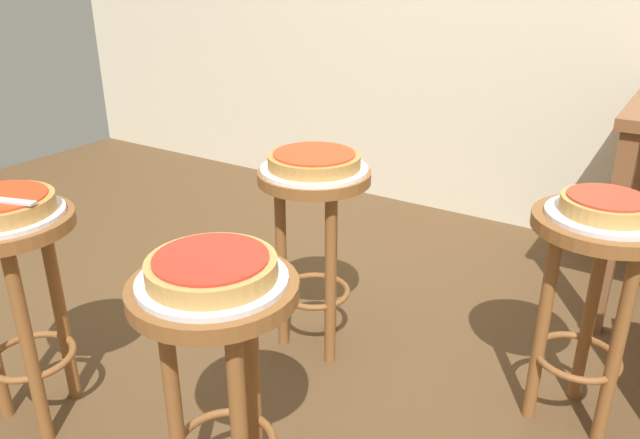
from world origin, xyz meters
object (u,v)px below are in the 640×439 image
(serving_plate_foreground, at_px, (1,215))
(pizza_rear, at_px, (607,205))
(serving_plate_middle, at_px, (213,280))
(pizza_leftside, at_px, (314,160))
(stool_leftside, at_px, (314,222))
(stool_rear, at_px, (593,277))
(pizza_middle, at_px, (212,267))
(stool_middle, at_px, (218,353))
(serving_plate_rear, at_px, (605,215))
(stool_foreground, at_px, (14,277))
(serving_plate_leftside, at_px, (314,169))

(serving_plate_foreground, bearing_deg, pizza_rear, 32.44)
(serving_plate_middle, xyz_separation_m, pizza_leftside, (-0.21, 0.70, 0.03))
(stool_leftside, relative_size, stool_rear, 1.00)
(pizza_leftside, bearing_deg, serving_plate_middle, -73.21)
(pizza_middle, bearing_deg, stool_leftside, 106.79)
(stool_middle, distance_m, serving_plate_middle, 0.18)
(pizza_middle, height_order, serving_plate_rear, pizza_middle)
(stool_foreground, height_order, stool_rear, same)
(pizza_middle, distance_m, serving_plate_leftside, 0.73)
(pizza_middle, bearing_deg, serving_plate_foreground, -177.48)
(serving_plate_middle, xyz_separation_m, stool_leftside, (-0.21, 0.70, -0.18))
(pizza_middle, bearing_deg, serving_plate_middle, 90.00)
(stool_middle, relative_size, pizza_middle, 2.38)
(pizza_middle, distance_m, pizza_leftside, 0.73)
(serving_plate_foreground, relative_size, pizza_rear, 1.39)
(stool_rear, bearing_deg, stool_leftside, -174.10)
(stool_rear, bearing_deg, pizza_rear, 0.00)
(serving_plate_foreground, distance_m, serving_plate_leftside, 0.87)
(serving_plate_foreground, height_order, stool_leftside, serving_plate_foreground)
(pizza_middle, height_order, stool_rear, pizza_middle)
(stool_middle, distance_m, serving_plate_rear, 1.01)
(serving_plate_leftside, height_order, stool_rear, serving_plate_leftside)
(stool_middle, height_order, serving_plate_rear, serving_plate_rear)
(serving_plate_rear, bearing_deg, pizza_middle, -127.58)
(stool_leftside, bearing_deg, serving_plate_foreground, -122.55)
(serving_plate_leftside, bearing_deg, stool_foreground, -122.55)
(pizza_middle, distance_m, serving_plate_rear, 0.99)
(stool_middle, relative_size, serving_plate_rear, 2.16)
(stool_middle, bearing_deg, pizza_middle, 0.00)
(pizza_leftside, bearing_deg, stool_foreground, -122.55)
(stool_middle, distance_m, serving_plate_leftside, 0.75)
(serving_plate_middle, bearing_deg, pizza_rear, 52.42)
(stool_rear, bearing_deg, stool_middle, -127.58)
(stool_middle, distance_m, stool_leftside, 0.73)
(serving_plate_rear, bearing_deg, stool_middle, -127.58)
(serving_plate_rear, bearing_deg, serving_plate_middle, -127.58)
(serving_plate_foreground, height_order, serving_plate_rear, same)
(serving_plate_foreground, height_order, pizza_rear, pizza_rear)
(pizza_rear, bearing_deg, pizza_leftside, -174.10)
(stool_middle, bearing_deg, serving_plate_leftside, 106.79)
(serving_plate_leftside, bearing_deg, stool_leftside, 180.00)
(stool_middle, xyz_separation_m, stool_leftside, (-0.21, 0.70, 0.00))
(stool_leftside, xyz_separation_m, stool_rear, (0.82, 0.08, 0.00))
(serving_plate_rear, bearing_deg, stool_rear, 0.00)
(pizza_rear, bearing_deg, pizza_middle, -127.58)
(pizza_middle, distance_m, stool_rear, 1.01)
(stool_leftside, height_order, stool_rear, same)
(stool_leftside, bearing_deg, pizza_leftside, 0.00)
(pizza_middle, height_order, stool_leftside, pizza_middle)
(stool_middle, height_order, stool_leftside, same)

